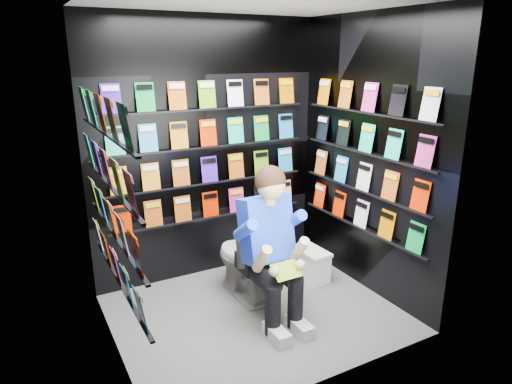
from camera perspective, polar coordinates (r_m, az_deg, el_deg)
floor at (r=4.24m, az=-0.06°, el=-14.93°), size 2.40×2.40×0.00m
ceiling at (r=3.62m, az=-0.07°, el=22.71°), size 2.40×2.40×0.00m
wall_back at (r=4.60m, az=-6.06°, el=5.10°), size 2.40×0.04×2.60m
wall_front at (r=2.92m, az=9.39°, el=-2.03°), size 2.40×0.04×2.60m
wall_left at (r=3.34m, az=-18.48°, el=-0.26°), size 0.04×2.00×2.60m
wall_right at (r=4.40m, az=13.82°, el=4.17°), size 0.04×2.00×2.60m
comics_back at (r=4.57m, az=-5.92°, el=5.09°), size 2.10×0.06×1.37m
comics_left at (r=3.34m, az=-17.98°, el=-0.11°), size 0.06×1.70×1.37m
comics_right at (r=4.38m, az=13.53°, el=4.20°), size 0.06×1.70×1.37m
toilet at (r=4.35m, az=-1.43°, el=-8.48°), size 0.43×0.76×0.73m
longbox at (r=4.79m, az=6.90°, el=-9.08°), size 0.23×0.40×0.29m
longbox_lid at (r=4.72m, az=6.97°, el=-7.33°), size 0.25×0.42×0.03m
reader at (r=3.87m, az=1.11°, el=-4.78°), size 0.58×0.84×1.53m
held_comic at (r=3.69m, az=3.83°, el=-9.75°), size 0.24×0.14×0.10m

